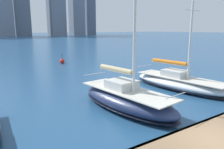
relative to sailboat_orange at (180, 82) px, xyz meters
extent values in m
cube|color=#896B4C|center=(6.70, 7.23, -0.05)|extent=(28.00, 2.80, 0.10)
cube|color=#473828|center=(6.70, 5.91, -0.05)|extent=(28.00, 0.16, 0.10)
cylinder|color=#473828|center=(6.70, 6.08, -0.35)|extent=(0.28, 0.28, 0.50)
cube|color=slate|center=(-76.21, -159.80, 16.12)|extent=(8.45, 9.90, 33.43)
cube|color=slate|center=(-60.73, -150.71, 18.26)|extent=(9.76, 9.83, 37.72)
cube|color=slate|center=(-42.66, -146.23, 22.49)|extent=(10.66, 11.66, 46.18)
cube|color=slate|center=(-7.97, -152.47, 15.46)|extent=(12.65, 8.86, 32.11)
ellipsoid|color=white|center=(-0.01, 0.04, -0.12)|extent=(3.55, 9.07, 0.95)
ellipsoid|color=black|center=(-0.01, 0.04, -0.38)|extent=(3.56, 9.11, 0.10)
cube|color=beige|center=(-0.01, 0.04, 0.38)|extent=(2.97, 7.96, 0.06)
cube|color=silver|center=(0.06, -0.48, 0.69)|extent=(1.74, 2.11, 0.55)
cylinder|color=silver|center=(-0.08, 0.70, 4.88)|extent=(0.16, 0.16, 8.93)
cylinder|color=silver|center=(-0.08, 0.70, 5.77)|extent=(2.27, 0.32, 0.05)
cylinder|color=silver|center=(0.13, -1.14, 1.46)|extent=(0.55, 3.70, 0.12)
cylinder|color=orange|center=(0.13, -1.14, 1.58)|extent=(0.72, 3.43, 0.32)
cylinder|color=silver|center=(0.46, -3.90, 0.90)|extent=(1.89, 0.26, 0.04)
ellipsoid|color=navy|center=(6.63, 1.31, 0.00)|extent=(3.39, 7.88, 1.20)
ellipsoid|color=black|center=(6.63, 1.31, -0.33)|extent=(3.41, 7.92, 0.10)
cube|color=beige|center=(6.63, 1.31, 0.63)|extent=(2.83, 6.92, 0.06)
cube|color=silver|center=(6.68, 0.85, 0.94)|extent=(1.72, 1.84, 0.55)
cylinder|color=silver|center=(6.57, 1.88, 5.30)|extent=(0.16, 0.16, 9.27)
cylinder|color=silver|center=(6.74, 0.28, 1.71)|extent=(0.46, 3.21, 0.12)
cylinder|color=#C6B284|center=(6.74, 0.28, 1.83)|extent=(0.63, 2.97, 0.32)
cylinder|color=silver|center=(6.25, 4.81, 1.15)|extent=(1.68, 0.22, 0.04)
cylinder|color=silver|center=(7.00, -2.11, 1.15)|extent=(1.93, 0.25, 0.04)
sphere|color=red|center=(3.09, -18.72, -0.25)|extent=(0.70, 0.70, 0.70)
cylinder|color=black|center=(3.09, -18.72, 0.45)|extent=(0.06, 0.06, 0.70)
camera|label=1|loc=(14.65, 11.64, 4.37)|focal=35.00mm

